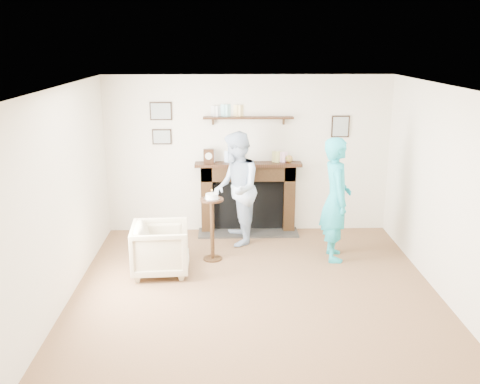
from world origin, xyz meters
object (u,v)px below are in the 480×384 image
at_px(armchair, 162,272).
at_px(pedestal_table, 212,217).
at_px(man, 236,242).
at_px(woman, 333,257).

relative_size(armchair, pedestal_table, 0.72).
bearing_deg(man, woman, 60.41).
relative_size(armchair, man, 0.44).
height_order(armchair, woman, woman).
height_order(armchair, pedestal_table, pedestal_table).
bearing_deg(armchair, woman, -83.34).
bearing_deg(woman, pedestal_table, 91.70).
bearing_deg(woman, armchair, 101.61).
xyz_separation_m(woman, pedestal_table, (-1.73, -0.02, 0.64)).
bearing_deg(armchair, man, -47.35).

